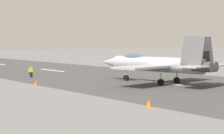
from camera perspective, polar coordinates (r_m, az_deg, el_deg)
The scene contains 6 objects.
ground_plane at distance 49.63m, azimuth 6.08°, elevation -2.17°, with size 400.00×400.00×0.00m, color slate.
runway_strip at distance 49.62m, azimuth 6.09°, elevation -2.16°, with size 240.00×26.00×0.02m.
fighter_jet at distance 47.99m, azimuth 6.45°, elevation 0.46°, with size 17.41×14.80×5.55m.
crew_person at distance 57.13m, azimuth -11.42°, elevation -0.68°, with size 0.35×0.69×1.56m.
marker_cone_near at distance 30.90m, azimuth 5.26°, elevation -5.16°, with size 0.44×0.44×0.55m, color orange.
marker_cone_mid at distance 46.48m, azimuth -10.79°, elevation -2.26°, with size 0.44×0.44×0.55m, color orange.
Camera 1 is at (-35.77, 34.05, 4.97)m, focal length 64.39 mm.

